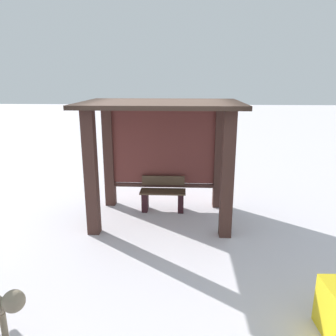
% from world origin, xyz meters
% --- Properties ---
extents(ground_plane, '(60.00, 60.00, 0.00)m').
position_xyz_m(ground_plane, '(0.00, 0.00, 0.00)').
color(ground_plane, silver).
extents(bus_shelter, '(2.97, 2.01, 2.34)m').
position_xyz_m(bus_shelter, '(0.00, 0.18, 1.64)').
color(bus_shelter, '#412822').
rests_on(bus_shelter, ground).
extents(bench_left_inside, '(0.97, 0.39, 0.72)m').
position_xyz_m(bench_left_inside, '(0.00, 0.44, 0.32)').
color(bench_left_inside, '#503C2B').
rests_on(bench_left_inside, ground).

